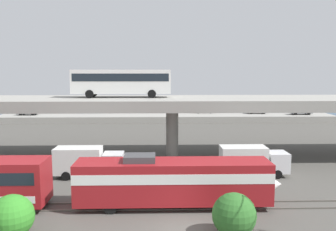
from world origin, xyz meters
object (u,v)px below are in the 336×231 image
at_px(parked_car_1, 28,111).
at_px(parked_car_3, 87,109).
at_px(train_locomotive, 183,180).
at_px(transit_bus_on_overpass, 121,81).
at_px(parked_car_0, 256,110).
at_px(parked_car_2, 204,110).
at_px(service_truck_west, 252,160).
at_px(service_truck_east, 87,161).
at_px(parked_car_4, 301,111).

bearing_deg(parked_car_1, parked_car_3, -161.87).
xyz_separation_m(train_locomotive, transit_bus_on_overpass, (-6.41, 16.82, 7.27)).
xyz_separation_m(parked_car_0, parked_car_2, (-11.52, 1.38, 0.00)).
bearing_deg(train_locomotive, transit_bus_on_overpass, 110.87).
xyz_separation_m(parked_car_0, parked_car_3, (-37.88, 2.56, 0.00)).
distance_m(parked_car_1, parked_car_2, 38.23).
height_order(parked_car_1, parked_car_2, same).
height_order(train_locomotive, service_truck_west, train_locomotive).
bearing_deg(parked_car_1, service_truck_east, 116.92).
height_order(service_truck_east, parked_car_2, service_truck_east).
bearing_deg(parked_car_1, parked_car_0, -178.50).
bearing_deg(train_locomotive, service_truck_west, 46.71).
relative_size(parked_car_1, parked_car_4, 0.89).
bearing_deg(service_truck_west, service_truck_east, 180.00).
xyz_separation_m(train_locomotive, parked_car_4, (28.94, 48.33, -0.13)).
relative_size(parked_car_0, parked_car_2, 0.96).
bearing_deg(parked_car_2, service_truck_east, -111.62).
bearing_deg(service_truck_east, parked_car_2, 68.38).
height_order(train_locomotive, transit_bus_on_overpass, transit_bus_on_overpass).
bearing_deg(parked_car_2, parked_car_4, -9.40).
height_order(service_truck_west, parked_car_0, service_truck_west).
bearing_deg(transit_bus_on_overpass, parked_car_0, -127.98).
xyz_separation_m(parked_car_3, parked_car_4, (47.03, -4.60, -0.00)).
bearing_deg(train_locomotive, parked_car_4, 59.09).
distance_m(transit_bus_on_overpass, parked_car_3, 38.67).
height_order(parked_car_0, parked_car_1, same).
distance_m(transit_bus_on_overpass, service_truck_east, 12.03).
bearing_deg(service_truck_west, train_locomotive, -133.29).
height_order(parked_car_2, parked_car_4, same).
bearing_deg(parked_car_1, train_locomotive, 121.33).
xyz_separation_m(service_truck_west, parked_car_4, (21.34, 40.27, 0.42)).
distance_m(transit_bus_on_overpass, parked_car_2, 38.61).
xyz_separation_m(service_truck_west, parked_car_3, (-25.69, 44.87, 0.42)).
relative_size(service_truck_west, parked_car_1, 1.63).
distance_m(service_truck_west, parked_car_1, 55.55).
distance_m(transit_bus_on_overpass, parked_car_4, 47.94).
bearing_deg(parked_car_2, train_locomotive, -99.08).
distance_m(train_locomotive, transit_bus_on_overpass, 19.41).
bearing_deg(service_truck_east, transit_bus_on_overpass, 73.25).
xyz_separation_m(transit_bus_on_overpass, service_truck_west, (14.01, -8.75, -7.83)).
height_order(service_truck_west, parked_car_2, service_truck_west).
xyz_separation_m(parked_car_2, parked_car_3, (-26.36, 1.18, 0.00)).
xyz_separation_m(parked_car_1, parked_car_2, (38.14, 2.68, 0.00)).
bearing_deg(parked_car_1, transit_bus_on_overpass, 126.02).
distance_m(train_locomotive, service_truck_east, 12.13).
distance_m(parked_car_1, parked_car_3, 12.39).
relative_size(service_truck_west, parked_car_3, 1.45).
height_order(service_truck_east, parked_car_1, service_truck_east).
height_order(service_truck_east, parked_car_3, service_truck_east).
height_order(service_truck_west, service_truck_east, same).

